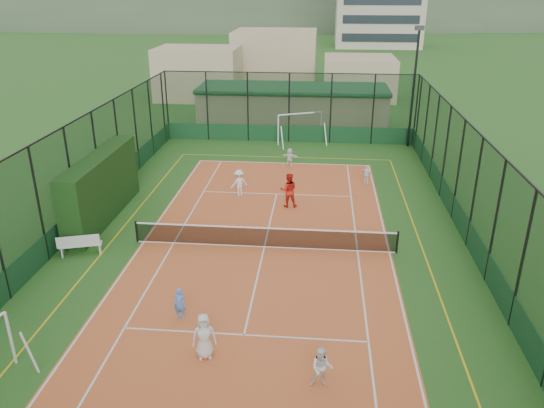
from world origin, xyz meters
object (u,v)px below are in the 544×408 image
at_px(child_near_right, 322,368).
at_px(child_far_right, 367,175).
at_px(white_bench, 81,244).
at_px(child_near_left, 204,336).
at_px(child_far_left, 239,183).
at_px(coach, 289,190).
at_px(floodlight_ne, 413,88).
at_px(child_far_back, 290,157).
at_px(clubhouse, 293,106).
at_px(child_near_mid, 180,304).
at_px(futsal_goal_far, 300,129).

height_order(child_near_right, child_far_right, child_near_right).
relative_size(white_bench, child_near_left, 1.15).
xyz_separation_m(child_far_left, coach, (2.79, -1.28, 0.16)).
xyz_separation_m(floodlight_ne, child_far_right, (-3.51, -8.10, -3.54)).
bearing_deg(child_far_right, child_far_back, -1.24).
height_order(child_near_left, child_far_left, child_near_left).
bearing_deg(child_far_back, clubhouse, -74.58).
bearing_deg(child_near_left, child_near_mid, 109.03).
distance_m(floodlight_ne, clubhouse, 10.47).
relative_size(clubhouse, coach, 8.30).
xyz_separation_m(child_near_left, child_far_back, (1.48, 19.00, -0.19)).
relative_size(child_far_left, coach, 0.82).
bearing_deg(child_far_back, child_near_left, 98.71).
relative_size(child_near_mid, child_far_back, 1.04).
relative_size(child_near_left, child_near_right, 1.17).
relative_size(child_near_mid, child_far_right, 1.04).
relative_size(floodlight_ne, child_far_left, 5.49).
relative_size(clubhouse, child_far_right, 13.22).
bearing_deg(clubhouse, child_far_right, -69.36).
distance_m(clubhouse, child_near_left, 29.62).
distance_m(floodlight_ne, child_far_right, 9.52).
bearing_deg(child_near_right, futsal_goal_far, 97.79).
xyz_separation_m(white_bench, child_far_left, (5.78, 7.38, 0.26)).
distance_m(child_near_mid, child_near_right, 5.71).
bearing_deg(white_bench, child_near_mid, -55.67).
bearing_deg(child_near_left, white_bench, 122.94).
height_order(child_far_left, child_far_right, child_far_left).
bearing_deg(clubhouse, floodlight_ne, -32.12).
distance_m(futsal_goal_far, child_far_right, 9.19).
relative_size(child_near_left, child_near_mid, 1.28).
bearing_deg(floodlight_ne, child_far_left, -135.02).
bearing_deg(white_bench, child_far_right, 19.89).
bearing_deg(child_near_mid, white_bench, 144.79).
xyz_separation_m(child_far_back, coach, (0.36, -6.70, 0.34)).
distance_m(white_bench, child_near_mid, 6.94).
height_order(floodlight_ne, child_far_left, floodlight_ne).
distance_m(floodlight_ne, child_far_left, 15.39).
height_order(child_near_right, child_far_left, child_far_left).
height_order(clubhouse, child_near_mid, clubhouse).
distance_m(child_near_left, child_far_right, 17.22).
height_order(floodlight_ne, child_near_right, floodlight_ne).
xyz_separation_m(white_bench, coach, (8.58, 6.10, 0.43)).
height_order(floodlight_ne, child_near_left, floodlight_ne).
distance_m(child_near_left, child_far_back, 19.06).
xyz_separation_m(clubhouse, child_near_mid, (-2.33, -27.67, -0.97)).
bearing_deg(white_bench, coach, 17.81).
bearing_deg(child_near_mid, child_near_right, -27.92).
bearing_deg(child_far_left, floodlight_ne, -169.31).
bearing_deg(child_far_right, child_near_right, 112.37).
xyz_separation_m(child_near_mid, coach, (3.11, 10.38, 0.32)).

